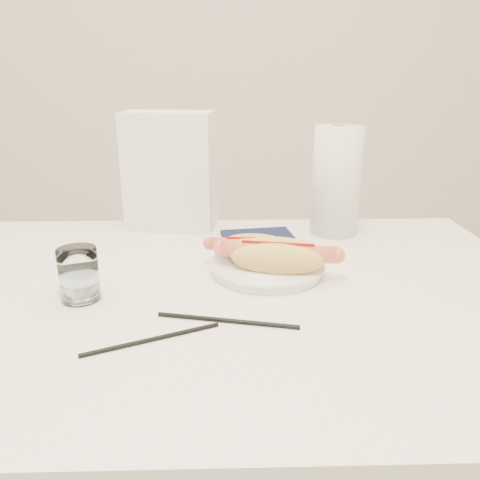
{
  "coord_description": "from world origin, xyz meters",
  "views": [
    {
      "loc": [
        0.04,
        -0.75,
        1.09
      ],
      "look_at": [
        0.07,
        0.04,
        0.82
      ],
      "focal_mm": 36.17,
      "sensor_mm": 36.0,
      "label": 1
    }
  ],
  "objects_px": {
    "hotdog_right": "(278,256)",
    "water_glass": "(79,274)",
    "paper_towel_roll": "(336,181)",
    "hotdog_left": "(254,249)",
    "napkin_box": "(170,171)",
    "plate": "(267,268)",
    "table": "(203,319)"
  },
  "relations": [
    {
      "from": "table",
      "to": "paper_towel_roll",
      "type": "distance_m",
      "value": 0.45
    },
    {
      "from": "table",
      "to": "napkin_box",
      "type": "distance_m",
      "value": 0.41
    },
    {
      "from": "table",
      "to": "napkin_box",
      "type": "height_order",
      "value": "napkin_box"
    },
    {
      "from": "table",
      "to": "water_glass",
      "type": "height_order",
      "value": "water_glass"
    },
    {
      "from": "hotdog_left",
      "to": "napkin_box",
      "type": "relative_size",
      "value": 0.63
    },
    {
      "from": "hotdog_right",
      "to": "napkin_box",
      "type": "bearing_deg",
      "value": 135.88
    },
    {
      "from": "plate",
      "to": "napkin_box",
      "type": "xyz_separation_m",
      "value": [
        -0.2,
        0.29,
        0.12
      ]
    },
    {
      "from": "hotdog_right",
      "to": "plate",
      "type": "bearing_deg",
      "value": 130.34
    },
    {
      "from": "paper_towel_roll",
      "to": "water_glass",
      "type": "bearing_deg",
      "value": -144.95
    },
    {
      "from": "table",
      "to": "paper_towel_roll",
      "type": "bearing_deg",
      "value": 45.87
    },
    {
      "from": "plate",
      "to": "hotdog_right",
      "type": "distance_m",
      "value": 0.05
    },
    {
      "from": "water_glass",
      "to": "hotdog_right",
      "type": "bearing_deg",
      "value": 12.81
    },
    {
      "from": "water_glass",
      "to": "paper_towel_roll",
      "type": "distance_m",
      "value": 0.59
    },
    {
      "from": "plate",
      "to": "hotdog_right",
      "type": "relative_size",
      "value": 0.99
    },
    {
      "from": "hotdog_left",
      "to": "water_glass",
      "type": "xyz_separation_m",
      "value": [
        -0.28,
        -0.13,
        0.01
      ]
    },
    {
      "from": "hotdog_left",
      "to": "paper_towel_roll",
      "type": "distance_m",
      "value": 0.3
    },
    {
      "from": "plate",
      "to": "paper_towel_roll",
      "type": "bearing_deg",
      "value": 53.93
    },
    {
      "from": "hotdog_right",
      "to": "napkin_box",
      "type": "distance_m",
      "value": 0.39
    },
    {
      "from": "hotdog_right",
      "to": "napkin_box",
      "type": "relative_size",
      "value": 0.76
    },
    {
      "from": "hotdog_right",
      "to": "water_glass",
      "type": "relative_size",
      "value": 2.36
    },
    {
      "from": "hotdog_right",
      "to": "paper_towel_roll",
      "type": "xyz_separation_m",
      "value": [
        0.15,
        0.26,
        0.08
      ]
    },
    {
      "from": "plate",
      "to": "hotdog_right",
      "type": "xyz_separation_m",
      "value": [
        0.02,
        -0.03,
        0.03
      ]
    },
    {
      "from": "plate",
      "to": "water_glass",
      "type": "height_order",
      "value": "water_glass"
    },
    {
      "from": "plate",
      "to": "hotdog_left",
      "type": "bearing_deg",
      "value": 133.1
    },
    {
      "from": "paper_towel_roll",
      "to": "hotdog_left",
      "type": "bearing_deg",
      "value": -132.7
    },
    {
      "from": "plate",
      "to": "hotdog_right",
      "type": "height_order",
      "value": "hotdog_right"
    },
    {
      "from": "hotdog_left",
      "to": "water_glass",
      "type": "distance_m",
      "value": 0.31
    },
    {
      "from": "hotdog_right",
      "to": "water_glass",
      "type": "bearing_deg",
      "value": -155.63
    },
    {
      "from": "table",
      "to": "plate",
      "type": "relative_size",
      "value": 6.01
    },
    {
      "from": "water_glass",
      "to": "napkin_box",
      "type": "bearing_deg",
      "value": 74.8
    },
    {
      "from": "plate",
      "to": "paper_towel_roll",
      "type": "height_order",
      "value": "paper_towel_roll"
    },
    {
      "from": "napkin_box",
      "to": "plate",
      "type": "bearing_deg",
      "value": -46.7
    }
  ]
}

